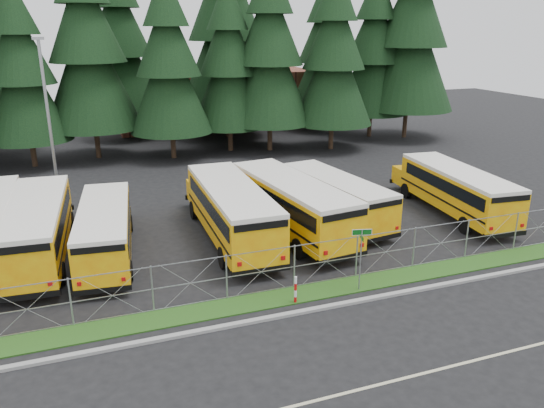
{
  "coord_description": "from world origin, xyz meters",
  "views": [
    {
      "loc": [
        -8.99,
        -20.01,
        10.74
      ],
      "look_at": [
        -0.19,
        4.0,
        2.15
      ],
      "focal_mm": 35.0,
      "sensor_mm": 36.0,
      "label": 1
    }
  ],
  "objects": [
    {
      "name": "conifer_3",
      "position": [
        -7.68,
        26.99,
        8.83
      ],
      "size": [
        7.99,
        7.99,
        17.66
      ],
      "primitive_type": null,
      "color": "black",
      "rests_on": "ground"
    },
    {
      "name": "conifer_6",
      "position": [
        7.2,
        24.76,
        8.35
      ],
      "size": [
        7.55,
        7.55,
        16.7
      ],
      "primitive_type": null,
      "color": "black",
      "rests_on": "ground"
    },
    {
      "name": "bus_east",
      "position": [
        11.55,
        4.62,
        1.41
      ],
      "size": [
        3.57,
        10.97,
        2.83
      ],
      "primitive_type": null,
      "rotation": [
        0.0,
        0.0,
        -0.1
      ],
      "color": "orange",
      "rests_on": "ground"
    },
    {
      "name": "conifer_12",
      "position": [
        5.31,
        31.99,
        10.44
      ],
      "size": [
        9.44,
        9.44,
        20.88
      ],
      "primitive_type": null,
      "color": "black",
      "rests_on": "ground"
    },
    {
      "name": "bus_5",
      "position": [
        1.18,
        5.19,
        1.53
      ],
      "size": [
        4.11,
        11.88,
        3.05
      ],
      "primitive_type": null,
      "rotation": [
        0.0,
        0.0,
        0.12
      ],
      "color": "orange",
      "rests_on": "ground"
    },
    {
      "name": "bus_1",
      "position": [
        -11.41,
        6.12,
        1.48
      ],
      "size": [
        3.34,
        11.41,
        2.95
      ],
      "primitive_type": null,
      "rotation": [
        0.0,
        0.0,
        -0.06
      ],
      "color": "orange",
      "rests_on": "ground"
    },
    {
      "name": "road_lane_line",
      "position": [
        0.0,
        -8.0,
        0.01
      ],
      "size": [
        50.0,
        0.12,
        0.01
      ],
      "primitive_type": "cube",
      "color": "beige",
      "rests_on": "ground"
    },
    {
      "name": "conifer_8",
      "position": [
        18.98,
        27.25,
        8.06
      ],
      "size": [
        7.29,
        7.29,
        16.13
      ],
      "primitive_type": null,
      "color": "black",
      "rests_on": "ground"
    },
    {
      "name": "conifer_4",
      "position": [
        -1.6,
        24.71,
        7.63
      ],
      "size": [
        6.9,
        6.9,
        15.25
      ],
      "primitive_type": null,
      "color": "black",
      "rests_on": "ground"
    },
    {
      "name": "conifer_5",
      "position": [
        3.77,
        25.82,
        7.42
      ],
      "size": [
        6.71,
        6.71,
        14.85
      ],
      "primitive_type": null,
      "color": "black",
      "rests_on": "ground"
    },
    {
      "name": "bus_4",
      "position": [
        -2.07,
        5.29,
        1.53
      ],
      "size": [
        2.98,
        11.71,
        3.06
      ],
      "primitive_type": null,
      "rotation": [
        0.0,
        0.0,
        -0.02
      ],
      "color": "orange",
      "rests_on": "ground"
    },
    {
      "name": "bus_2",
      "position": [
        -8.34,
        5.19,
        1.32
      ],
      "size": [
        3.41,
        10.27,
        2.64
      ],
      "primitive_type": null,
      "rotation": [
        0.0,
        0.0,
        -0.1
      ],
      "color": "orange",
      "rests_on": "ground"
    },
    {
      "name": "conifer_13",
      "position": [
        16.01,
        32.37,
        7.88
      ],
      "size": [
        7.13,
        7.13,
        15.76
      ],
      "primitive_type": null,
      "color": "black",
      "rests_on": "ground"
    },
    {
      "name": "bus_6",
      "position": [
        4.34,
        6.14,
        1.32
      ],
      "size": [
        3.68,
        10.3,
        2.64
      ],
      "primitive_type": null,
      "rotation": [
        0.0,
        0.0,
        0.13
      ],
      "color": "orange",
      "rests_on": "ground"
    },
    {
      "name": "street_sign",
      "position": [
        1.5,
        -2.19,
        2.03
      ],
      "size": [
        0.82,
        0.54,
        2.81
      ],
      "color": "#979A9F",
      "rests_on": "ground"
    },
    {
      "name": "grass_verge",
      "position": [
        0.0,
        -1.7,
        0.03
      ],
      "size": [
        50.0,
        1.4,
        0.06
      ],
      "primitive_type": "cube",
      "color": "#204413",
      "rests_on": "ground"
    },
    {
      "name": "brick_building",
      "position": [
        6.0,
        40.0,
        3.0
      ],
      "size": [
        22.0,
        10.0,
        6.0
      ],
      "primitive_type": "cube",
      "color": "brown",
      "rests_on": "ground"
    },
    {
      "name": "chainlink_fence",
      "position": [
        0.0,
        -1.0,
        1.0
      ],
      "size": [
        44.0,
        0.1,
        2.0
      ],
      "primitive_type": null,
      "color": "#979A9F",
      "rests_on": "ground"
    },
    {
      "name": "striped_bollard",
      "position": [
        -1.48,
        -2.29,
        0.6
      ],
      "size": [
        0.11,
        0.11,
        1.2
      ],
      "primitive_type": "cylinder",
      "color": "#B20C0C",
      "rests_on": "ground"
    },
    {
      "name": "conifer_2",
      "position": [
        -12.68,
        25.66,
        7.22
      ],
      "size": [
        6.53,
        6.53,
        14.45
      ],
      "primitive_type": null,
      "color": "black",
      "rests_on": "ground"
    },
    {
      "name": "conifer_11",
      "position": [
        -4.43,
        35.24,
        8.83
      ],
      "size": [
        7.98,
        7.98,
        17.66
      ],
      "primitive_type": null,
      "color": "black",
      "rests_on": "ground"
    },
    {
      "name": "ground",
      "position": [
        0.0,
        0.0,
        0.0
      ],
      "size": [
        120.0,
        120.0,
        0.0
      ],
      "primitive_type": "plane",
      "color": "black",
      "rests_on": "ground"
    },
    {
      "name": "conifer_7",
      "position": [
        12.64,
        23.26,
        7.94
      ],
      "size": [
        7.18,
        7.18,
        15.89
      ],
      "primitive_type": null,
      "color": "black",
      "rests_on": "ground"
    },
    {
      "name": "conifer_9",
      "position": [
        22.09,
        25.59,
        9.77
      ],
      "size": [
        8.84,
        8.84,
        19.55
      ],
      "primitive_type": null,
      "color": "black",
      "rests_on": "ground"
    },
    {
      "name": "curb",
      "position": [
        0.0,
        -3.1,
        0.06
      ],
      "size": [
        50.0,
        0.25,
        0.12
      ],
      "primitive_type": "cube",
      "color": "gray",
      "rests_on": "ground"
    },
    {
      "name": "light_standard",
      "position": [
        -10.78,
        16.83,
        5.5
      ],
      "size": [
        0.7,
        0.35,
        10.14
      ],
      "color": "#979A9F",
      "rests_on": "ground"
    }
  ]
}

